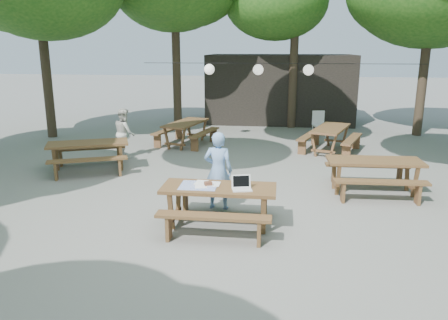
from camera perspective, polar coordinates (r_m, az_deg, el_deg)
ground at (r=8.97m, az=3.36°, el=-5.81°), size 80.00×80.00×0.00m
pavilion at (r=18.96m, az=7.32°, el=9.27°), size 6.00×3.00×2.80m
main_picnic_table at (r=7.76m, az=-0.68°, el=-6.03°), size 2.00×1.58×0.75m
picnic_table_nw at (r=11.78m, az=-17.25°, el=0.50°), size 2.36×2.18×0.75m
picnic_table_ne at (r=10.07m, az=18.93°, el=-1.97°), size 2.03×1.65×0.75m
picnic_table_far_w at (r=14.31m, az=-4.97°, el=3.53°), size 1.99×2.22×0.75m
picnic_table_far_e at (r=13.70m, az=13.68°, el=2.67°), size 2.11×2.31×0.75m
woman at (r=8.53m, az=-0.76°, el=-1.39°), size 0.59×0.41×1.55m
second_person at (r=12.95m, az=-12.85°, el=3.49°), size 0.81×0.87×1.42m
plastic_chair at (r=16.00m, az=12.31°, el=3.94°), size 0.52×0.52×0.90m
laptop at (r=7.49m, az=2.31°, el=-3.38°), size 0.38×0.33×0.24m
tabletop_clutter at (r=7.70m, az=-3.03°, el=-3.28°), size 0.69×0.59×0.08m
paper_lanterns at (r=14.42m, az=4.54°, el=11.70°), size 9.00×0.34×0.38m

